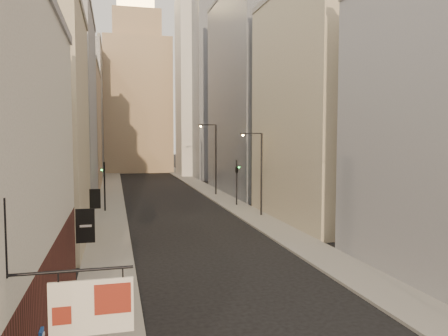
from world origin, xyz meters
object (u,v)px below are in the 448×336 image
streetlamp_far (214,155)px  traffic_light_right (237,172)px  white_tower (199,79)px  streetlamp_mid (259,169)px  clock_tower (137,90)px  traffic_light_left (104,179)px

streetlamp_far → traffic_light_right: bearing=-93.9°
white_tower → streetlamp_far: size_ratio=4.59×
streetlamp_mid → traffic_light_right: bearing=113.5°
streetlamp_far → traffic_light_right: 9.13m
traffic_light_right → white_tower: bearing=-119.0°
white_tower → traffic_light_right: bearing=-94.9°
clock_tower → streetlamp_far: bearing=-80.6°
clock_tower → white_tower: (11.00, -14.00, 0.97)m
streetlamp_far → traffic_light_right: size_ratio=1.81×
streetlamp_mid → streetlamp_far: size_ratio=0.87×
white_tower → traffic_light_right: white_tower is taller
streetlamp_far → traffic_light_right: (0.44, -9.01, -1.42)m
traffic_light_right → traffic_light_left: bearing=-22.4°
streetlamp_mid → traffic_light_left: (-14.07, 6.04, -1.12)m
streetlamp_far → traffic_light_left: size_ratio=1.81×
white_tower → traffic_light_left: white_tower is taller
white_tower → traffic_light_right: 41.63m
white_tower → streetlamp_mid: size_ratio=5.29×
streetlamp_far → clock_tower: bearing=92.7°
clock_tower → streetlamp_mid: bearing=-82.3°
streetlamp_mid → traffic_light_right: 6.51m
streetlamp_far → traffic_light_left: (-13.28, -9.43, -1.81)m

